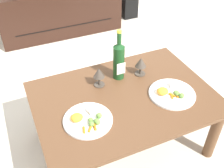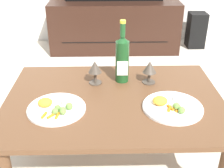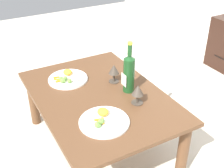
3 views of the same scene
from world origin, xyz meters
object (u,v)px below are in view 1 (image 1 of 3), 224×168
at_px(dining_table, 124,105).
at_px(floor_speaker, 129,2).
at_px(goblet_left, 99,74).
at_px(dinner_plate_right, 172,93).
at_px(dinner_plate_left, 88,119).
at_px(tv_stand, 59,10).
at_px(goblet_right, 141,63).
at_px(wine_bottle, 119,60).

bearing_deg(dining_table, floor_speaker, 62.43).
xyz_separation_m(goblet_left, dinner_plate_right, (0.38, -0.27, -0.08)).
bearing_deg(dinner_plate_left, dinner_plate_right, 0.16).
xyz_separation_m(tv_stand, dinner_plate_left, (-0.34, -1.94, 0.18)).
relative_size(dining_table, goblet_right, 8.56).
bearing_deg(dinner_plate_right, tv_stand, 96.42).
bearing_deg(goblet_left, wine_bottle, 10.48).
relative_size(floor_speaker, dinner_plate_right, 1.34).
xyz_separation_m(dinner_plate_left, dinner_plate_right, (0.56, 0.00, -0.00)).
bearing_deg(dinner_plate_right, dinner_plate_left, -179.84).
distance_m(tv_stand, dinner_plate_right, 1.96).
xyz_separation_m(dining_table, goblet_right, (0.20, 0.17, 0.16)).
distance_m(tv_stand, wine_bottle, 1.67).
height_order(goblet_right, dinner_plate_left, goblet_right).
height_order(dining_table, goblet_right, goblet_right).
bearing_deg(goblet_left, dinner_plate_right, -35.83).
bearing_deg(tv_stand, dinner_plate_right, -83.58).
distance_m(dining_table, dinner_plate_right, 0.31).
xyz_separation_m(wine_bottle, dinner_plate_right, (0.23, -0.30, -0.13)).
relative_size(dining_table, dinner_plate_left, 3.98).
bearing_deg(tv_stand, dinner_plate_left, -99.82).
bearing_deg(tv_stand, wine_bottle, -90.26).
height_order(tv_stand, goblet_left, goblet_left).
height_order(dining_table, dinner_plate_right, dinner_plate_right).
xyz_separation_m(floor_speaker, dinner_plate_left, (-1.26, -1.99, 0.26)).
bearing_deg(goblet_left, dinner_plate_left, -123.14).
xyz_separation_m(floor_speaker, dinner_plate_right, (-0.71, -1.99, 0.26)).
relative_size(tv_stand, dinner_plate_right, 4.71).
bearing_deg(wine_bottle, dinner_plate_left, -137.52).
bearing_deg(dinner_plate_right, wine_bottle, 127.03).
relative_size(dining_table, floor_speaker, 2.85).
xyz_separation_m(floor_speaker, wine_bottle, (-0.93, -1.69, 0.38)).
relative_size(goblet_right, dinner_plate_left, 0.46).
relative_size(floor_speaker, dinner_plate_left, 1.39).
distance_m(dining_table, goblet_right, 0.31).
bearing_deg(wine_bottle, goblet_left, -169.52).
bearing_deg(dinner_plate_left, wine_bottle, 42.48).
relative_size(goblet_left, dinner_plate_right, 0.46).
bearing_deg(dinner_plate_right, goblet_left, 144.17).
relative_size(floor_speaker, goblet_right, 3.00).
bearing_deg(goblet_right, floor_speaker, 65.47).
distance_m(goblet_right, dinner_plate_left, 0.56).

